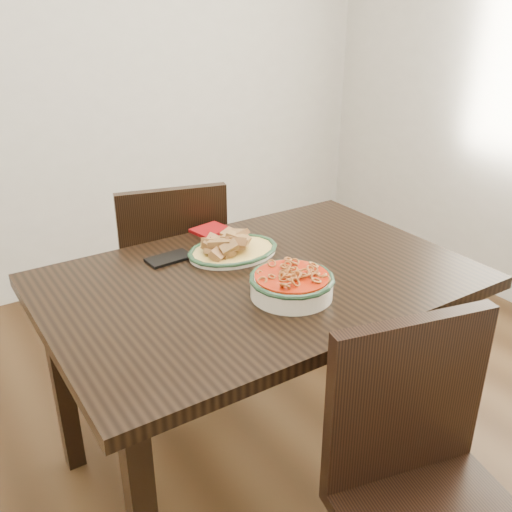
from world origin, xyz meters
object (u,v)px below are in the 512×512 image
fish_plate (233,242)px  noodle_bowl (292,282)px  dining_table (259,301)px  chair_far (172,271)px  smartphone (169,258)px  chair_near (425,484)px

fish_plate → noodle_bowl: bearing=-91.4°
dining_table → chair_far: size_ratio=1.47×
dining_table → smartphone: size_ratio=8.92×
fish_plate → dining_table: bearing=-94.7°
dining_table → noodle_bowl: noodle_bowl is taller
noodle_bowl → smartphone: size_ratio=1.69×
chair_far → noodle_bowl: 0.86m
dining_table → chair_near: chair_near is taller
dining_table → noodle_bowl: size_ratio=5.26×
chair_far → chair_near: (0.01, -1.36, 0.00)m
dining_table → chair_near: 0.73m
chair_near → noodle_bowl: bearing=102.2°
chair_near → fish_plate: (0.02, 0.89, 0.30)m
fish_plate → smartphone: 0.22m
fish_plate → smartphone: (-0.20, 0.08, -0.04)m
fish_plate → noodle_bowl: (-0.01, -0.34, -0.00)m
fish_plate → smartphone: bearing=159.2°
noodle_bowl → smartphone: noodle_bowl is taller
chair_near → smartphone: chair_near is taller
smartphone → fish_plate: bearing=-24.7°
chair_far → fish_plate: (0.02, -0.47, 0.30)m
chair_far → smartphone: size_ratio=6.07×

